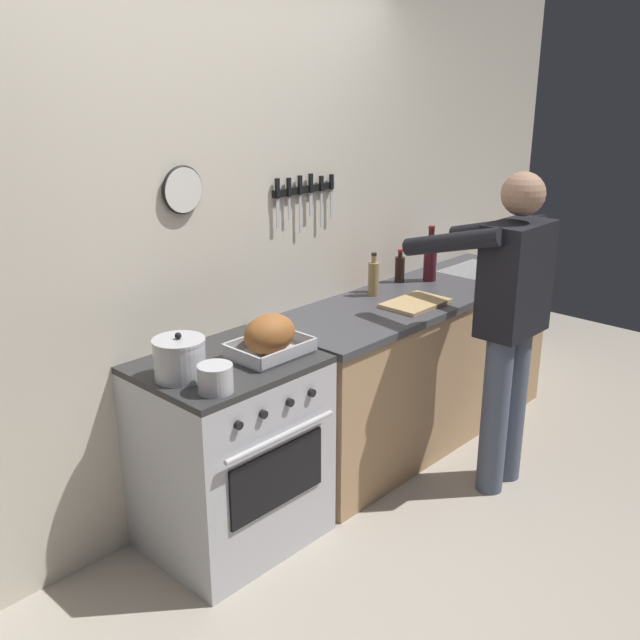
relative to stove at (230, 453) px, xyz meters
The scene contains 13 objects.
ground_plane 1.11m from the stove, 77.45° to the right, with size 8.00×8.00×0.00m, color #A89E8E.
wall_back 0.95m from the stove, 58.68° to the left, with size 6.00×0.13×2.60m.
counter_block 1.43m from the stove, ahead, with size 2.03×0.65×0.90m.
stove is the anchor object (origin of this frame).
person_cook 1.53m from the stove, 26.56° to the right, with size 0.51×0.63×1.66m.
roasting_pan 0.57m from the stove, 23.67° to the right, with size 0.35×0.26×0.19m.
stock_pot 0.59m from the stove, behind, with size 0.22×0.22×0.20m.
saucepan 0.60m from the stove, 137.21° to the right, with size 0.14×0.14×0.11m.
cutting_board 1.32m from the stove, ahead, with size 0.36×0.24×0.02m, color tan.
bottle_vinegar 1.34m from the stove, ahead, with size 0.06×0.06×0.25m.
bottle_hot_sauce 1.39m from the stove, ahead, with size 0.05×0.05×0.20m.
bottle_soy_sauce 1.64m from the stove, ahead, with size 0.06×0.06×0.20m.
bottle_wine_red 1.79m from the stove, ahead, with size 0.08×0.08×0.33m.
Camera 1 is at (-2.09, -1.33, 2.11)m, focal length 40.88 mm.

